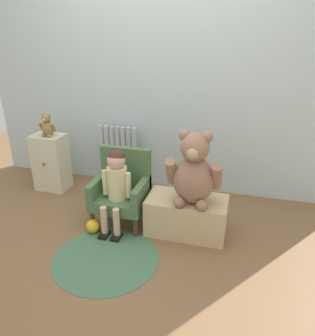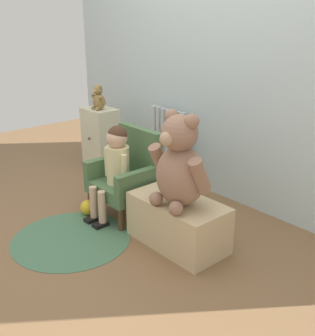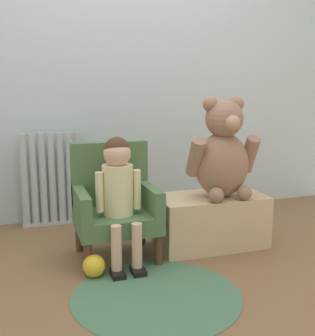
{
  "view_description": "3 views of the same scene",
  "coord_description": "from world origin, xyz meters",
  "px_view_note": "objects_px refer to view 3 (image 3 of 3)",
  "views": [
    {
      "loc": [
        0.85,
        -1.94,
        1.62
      ],
      "look_at": [
        0.18,
        0.46,
        0.54
      ],
      "focal_mm": 35.0,
      "sensor_mm": 36.0,
      "label": 1
    },
    {
      "loc": [
        2.23,
        -1.32,
        1.47
      ],
      "look_at": [
        0.23,
        0.41,
        0.48
      ],
      "focal_mm": 45.0,
      "sensor_mm": 36.0,
      "label": 2
    },
    {
      "loc": [
        -0.63,
        -1.86,
        0.97
      ],
      "look_at": [
        0.13,
        0.46,
        0.5
      ],
      "focal_mm": 45.0,
      "sensor_mm": 36.0,
      "label": 3
    }
  ],
  "objects_px": {
    "child_armchair": "(115,204)",
    "toy_ball": "(94,266)",
    "low_bench": "(210,221)",
    "child_figure": "(119,183)",
    "radiator": "(52,180)",
    "floor_rug": "(156,295)",
    "large_teddy_bear": "(223,154)"
  },
  "relations": [
    {
      "from": "large_teddy_bear",
      "to": "child_armchair",
      "type": "bearing_deg",
      "value": 172.74
    },
    {
      "from": "child_figure",
      "to": "large_teddy_bear",
      "type": "xyz_separation_m",
      "value": [
        0.64,
        0.03,
        0.13
      ]
    },
    {
      "from": "child_figure",
      "to": "large_teddy_bear",
      "type": "relative_size",
      "value": 1.18
    },
    {
      "from": "child_armchair",
      "to": "low_bench",
      "type": "xyz_separation_m",
      "value": [
        0.59,
        -0.04,
        -0.15
      ]
    },
    {
      "from": "low_bench",
      "to": "large_teddy_bear",
      "type": "bearing_deg",
      "value": -39.99
    },
    {
      "from": "child_figure",
      "to": "large_teddy_bear",
      "type": "height_order",
      "value": "large_teddy_bear"
    },
    {
      "from": "child_armchair",
      "to": "toy_ball",
      "type": "bearing_deg",
      "value": -123.33
    },
    {
      "from": "floor_rug",
      "to": "large_teddy_bear",
      "type": "bearing_deg",
      "value": 39.82
    },
    {
      "from": "child_armchair",
      "to": "floor_rug",
      "type": "xyz_separation_m",
      "value": [
        0.07,
        -0.55,
        -0.3
      ]
    },
    {
      "from": "child_figure",
      "to": "floor_rug",
      "type": "xyz_separation_m",
      "value": [
        0.07,
        -0.44,
        -0.45
      ]
    },
    {
      "from": "child_armchair",
      "to": "low_bench",
      "type": "bearing_deg",
      "value": -3.85
    },
    {
      "from": "child_armchair",
      "to": "radiator",
      "type": "bearing_deg",
      "value": 113.87
    },
    {
      "from": "large_teddy_bear",
      "to": "floor_rug",
      "type": "height_order",
      "value": "large_teddy_bear"
    },
    {
      "from": "low_bench",
      "to": "child_figure",
      "type": "bearing_deg",
      "value": -173.13
    },
    {
      "from": "large_teddy_bear",
      "to": "floor_rug",
      "type": "bearing_deg",
      "value": -140.18
    },
    {
      "from": "radiator",
      "to": "low_bench",
      "type": "distance_m",
      "value": 1.15
    },
    {
      "from": "child_armchair",
      "to": "low_bench",
      "type": "height_order",
      "value": "child_armchair"
    },
    {
      "from": "large_teddy_bear",
      "to": "toy_ball",
      "type": "bearing_deg",
      "value": -167.61
    },
    {
      "from": "child_figure",
      "to": "large_teddy_bear",
      "type": "distance_m",
      "value": 0.65
    },
    {
      "from": "large_teddy_bear",
      "to": "floor_rug",
      "type": "distance_m",
      "value": 0.94
    },
    {
      "from": "large_teddy_bear",
      "to": "toy_ball",
      "type": "height_order",
      "value": "large_teddy_bear"
    },
    {
      "from": "child_armchair",
      "to": "low_bench",
      "type": "distance_m",
      "value": 0.61
    },
    {
      "from": "child_figure",
      "to": "toy_ball",
      "type": "relative_size",
      "value": 5.99
    },
    {
      "from": "low_bench",
      "to": "large_teddy_bear",
      "type": "relative_size",
      "value": 1.1
    },
    {
      "from": "low_bench",
      "to": "floor_rug",
      "type": "height_order",
      "value": "low_bench"
    },
    {
      "from": "radiator",
      "to": "large_teddy_bear",
      "type": "bearing_deg",
      "value": -38.93
    },
    {
      "from": "child_figure",
      "to": "toy_ball",
      "type": "height_order",
      "value": "child_figure"
    },
    {
      "from": "radiator",
      "to": "toy_ball",
      "type": "xyz_separation_m",
      "value": [
        0.13,
        -0.94,
        -0.27
      ]
    },
    {
      "from": "radiator",
      "to": "floor_rug",
      "type": "relative_size",
      "value": 0.82
    },
    {
      "from": "low_bench",
      "to": "toy_ball",
      "type": "bearing_deg",
      "value": -163.88
    },
    {
      "from": "child_armchair",
      "to": "child_figure",
      "type": "xyz_separation_m",
      "value": [
        -0.0,
        -0.11,
        0.15
      ]
    },
    {
      "from": "child_armchair",
      "to": "large_teddy_bear",
      "type": "relative_size",
      "value": 1.09
    }
  ]
}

